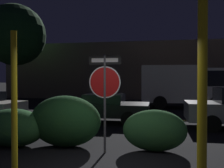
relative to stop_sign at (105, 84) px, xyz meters
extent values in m
cube|color=gold|center=(0.42, 5.58, -1.74)|extent=(37.81, 0.12, 0.01)
cylinder|color=#4C4C51|center=(0.00, 0.00, -0.51)|extent=(0.06, 0.06, 2.48)
cylinder|color=white|center=(0.00, 0.00, 0.04)|extent=(0.80, 0.02, 0.80)
cylinder|color=#B71414|center=(0.00, 0.00, 0.04)|extent=(0.74, 0.03, 0.74)
cube|color=black|center=(0.00, 0.00, 0.59)|extent=(0.82, 0.03, 0.22)
cube|color=white|center=(0.00, 0.00, 0.59)|extent=(0.68, 0.04, 0.10)
cylinder|color=yellow|center=(-1.37, -1.82, -0.36)|extent=(0.11, 0.11, 2.77)
cylinder|color=yellow|center=(1.99, -2.04, 0.05)|extent=(0.15, 0.15, 3.60)
ellipsoid|color=#285B2D|center=(-2.61, 0.15, -1.22)|extent=(1.81, 1.07, 1.05)
ellipsoid|color=#1E4C23|center=(-1.20, 0.39, -1.04)|extent=(2.00, 1.12, 1.41)
ellipsoid|color=#285B2D|center=(1.23, 0.37, -1.21)|extent=(1.64, 0.77, 1.07)
cylinder|color=black|center=(-5.47, 4.79, -1.45)|extent=(0.61, 0.23, 0.60)
cube|color=black|center=(-1.07, 4.46, -1.18)|extent=(4.08, 1.85, 0.53)
cube|color=black|center=(-0.94, 4.46, -0.72)|extent=(1.63, 1.59, 0.39)
cylinder|color=black|center=(-2.33, 3.58, -1.45)|extent=(0.60, 0.20, 0.60)
cylinder|color=black|center=(-2.33, 5.35, -1.45)|extent=(0.60, 0.20, 0.60)
cylinder|color=black|center=(0.20, 3.58, -1.45)|extent=(0.60, 0.20, 0.60)
cylinder|color=black|center=(0.19, 5.35, -1.45)|extent=(0.60, 0.20, 0.60)
sphere|color=#F4EFCC|center=(-3.13, 3.89, -1.15)|extent=(0.14, 0.14, 0.14)
sphere|color=#F4EFCC|center=(-3.14, 5.03, -1.15)|extent=(0.14, 0.14, 0.14)
cylinder|color=black|center=(3.23, 4.87, -1.45)|extent=(0.60, 0.20, 0.60)
cylinder|color=black|center=(3.21, 3.11, -1.45)|extent=(0.60, 0.20, 0.60)
cube|color=silver|center=(4.82, 10.83, -0.27)|extent=(2.27, 2.20, 2.16)
cube|color=black|center=(4.82, 10.83, 0.17)|extent=(2.06, 2.23, 0.95)
cube|color=silver|center=(2.02, 10.63, -0.17)|extent=(3.62, 2.43, 2.35)
cylinder|color=black|center=(4.69, 11.87, -1.33)|extent=(0.86, 0.34, 0.84)
cylinder|color=black|center=(4.83, 9.78, -1.33)|extent=(0.86, 0.34, 0.84)
cylinder|color=black|center=(1.33, 11.63, -1.33)|extent=(0.86, 0.34, 0.84)
cylinder|color=black|center=(1.48, 9.54, -1.33)|extent=(0.86, 0.34, 0.84)
cylinder|color=#422D1E|center=(-10.28, 12.77, 0.12)|extent=(0.32, 0.32, 3.73)
sphere|color=#143819|center=(-10.28, 12.77, 3.79)|extent=(5.04, 5.04, 5.04)
cube|color=#6B5B4C|center=(1.67, 18.54, 0.93)|extent=(30.71, 3.74, 5.36)
camera|label=1|loc=(1.29, -6.13, 0.11)|focal=40.00mm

